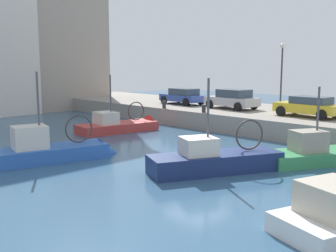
{
  "coord_description": "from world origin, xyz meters",
  "views": [
    {
      "loc": [
        -13.6,
        -12.16,
        4.5
      ],
      "look_at": [
        1.29,
        3.29,
        1.2
      ],
      "focal_mm": 42.91,
      "sensor_mm": 36.0,
      "label": 1
    }
  ],
  "objects": [
    {
      "name": "water_surface",
      "position": [
        0.0,
        0.0,
        0.0
      ],
      "size": [
        80.0,
        80.0,
        0.0
      ],
      "primitive_type": "plane",
      "color": "#335675",
      "rests_on": "ground"
    },
    {
      "name": "quay_wall",
      "position": [
        11.5,
        0.0,
        0.6
      ],
      "size": [
        9.0,
        56.0,
        1.2
      ],
      "primitive_type": "cube",
      "color": "gray",
      "rests_on": "ground"
    },
    {
      "name": "fishing_boat_red",
      "position": [
        2.93,
        9.44,
        0.12
      ],
      "size": [
        6.39,
        2.83,
        4.75
      ],
      "color": "#BC3833",
      "rests_on": "ground"
    },
    {
      "name": "fishing_boat_navy",
      "position": [
        -0.44,
        -1.79,
        0.12
      ],
      "size": [
        6.57,
        4.11,
        4.75
      ],
      "color": "navy",
      "rests_on": "ground"
    },
    {
      "name": "fishing_boat_blue",
      "position": [
        -4.59,
        4.96,
        0.16
      ],
      "size": [
        6.53,
        3.03,
        4.98
      ],
      "color": "#2D60B7",
      "rests_on": "ground"
    },
    {
      "name": "fishing_boat_green",
      "position": [
        4.58,
        -4.29,
        0.13
      ],
      "size": [
        6.78,
        4.64,
        4.35
      ],
      "color": "#388951",
      "rests_on": "ground"
    },
    {
      "name": "parked_car_silver",
      "position": [
        10.67,
        6.07,
        1.94
      ],
      "size": [
        2.21,
        4.08,
        1.46
      ],
      "color": "#B7B7BC",
      "rests_on": "quay_wall"
    },
    {
      "name": "parked_car_yellow",
      "position": [
        10.35,
        -0.15,
        1.88
      ],
      "size": [
        2.04,
        4.15,
        1.31
      ],
      "color": "gold",
      "rests_on": "quay_wall"
    },
    {
      "name": "parked_car_blue",
      "position": [
        10.5,
        11.07,
        1.89
      ],
      "size": [
        2.11,
        4.15,
        1.33
      ],
      "color": "#334C9E",
      "rests_on": "quay_wall"
    },
    {
      "name": "mooring_bollard_south",
      "position": [
        7.35,
        6.0,
        1.48
      ],
      "size": [
        0.28,
        0.28,
        0.55
      ],
      "primitive_type": "cylinder",
      "color": "#2D2D33",
      "rests_on": "quay_wall"
    },
    {
      "name": "mooring_bollard_mid",
      "position": [
        7.35,
        10.0,
        1.48
      ],
      "size": [
        0.28,
        0.28,
        0.55
      ],
      "primitive_type": "cylinder",
      "color": "#2D2D33",
      "rests_on": "quay_wall"
    },
    {
      "name": "quay_streetlamp",
      "position": [
        13.0,
        3.41,
        4.45
      ],
      "size": [
        0.36,
        0.36,
        4.83
      ],
      "color": "#38383D",
      "rests_on": "quay_wall"
    },
    {
      "name": "waterfront_building_west",
      "position": [
        6.37,
        27.03,
        10.46
      ],
      "size": [
        10.73,
        9.03,
        20.88
      ],
      "color": "#A39384",
      "rests_on": "ground"
    }
  ]
}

